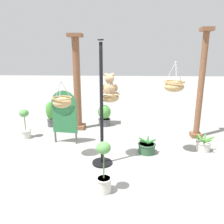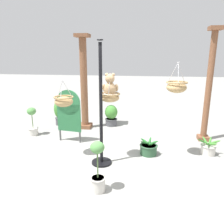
% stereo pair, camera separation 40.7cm
% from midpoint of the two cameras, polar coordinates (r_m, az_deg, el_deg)
% --- Properties ---
extents(ground_plane, '(40.00, 40.00, 0.00)m').
position_cam_midpoint_polar(ground_plane, '(5.04, 2.72, -12.78)').
color(ground_plane, gray).
extents(display_pole_central, '(0.44, 0.44, 2.62)m').
position_cam_midpoint_polar(display_pole_central, '(4.63, -0.32, -4.10)').
color(display_pole_central, black).
rests_on(display_pole_central, ground).
extents(hanging_basket_with_teddy, '(0.44, 0.44, 0.56)m').
position_cam_midpoint_polar(hanging_basket_with_teddy, '(4.69, 1.93, 3.94)').
color(hanging_basket_with_teddy, tan).
extents(teddy_bear, '(0.35, 0.32, 0.51)m').
position_cam_midpoint_polar(teddy_bear, '(4.68, 1.99, 6.64)').
color(teddy_bear, tan).
extents(hanging_basket_left_high, '(0.43, 0.43, 0.59)m').
position_cam_midpoint_polar(hanging_basket_left_high, '(4.90, -10.20, 2.84)').
color(hanging_basket_left_high, tan).
extents(hanging_basket_right_low, '(0.45, 0.45, 0.65)m').
position_cam_midpoint_polar(hanging_basket_right_low, '(4.98, 18.81, 6.31)').
color(hanging_basket_right_low, tan).
extents(greenhouse_pillar_left, '(0.31, 0.31, 3.01)m').
position_cam_midpoint_polar(greenhouse_pillar_left, '(6.43, 25.63, 5.54)').
color(greenhouse_pillar_left, brown).
rests_on(greenhouse_pillar_left, ground).
extents(greenhouse_pillar_right, '(0.42, 0.42, 2.92)m').
position_cam_midpoint_polar(greenhouse_pillar_right, '(6.90, -5.66, 7.10)').
color(greenhouse_pillar_right, brown).
rests_on(greenhouse_pillar_right, ground).
extents(potted_plant_fern_front, '(0.53, 0.46, 0.40)m').
position_cam_midpoint_polar(potted_plant_fern_front, '(5.87, 25.72, -8.54)').
color(potted_plant_fern_front, beige).
rests_on(potted_plant_fern_front, ground).
extents(potted_plant_flowering_red, '(0.29, 0.29, 0.93)m').
position_cam_midpoint_polar(potted_plant_flowering_red, '(3.88, -0.66, -15.00)').
color(potted_plant_flowering_red, beige).
rests_on(potted_plant_flowering_red, ground).
extents(potted_plant_bushy_green, '(0.29, 0.29, 0.84)m').
position_cam_midpoint_polar(potted_plant_bushy_green, '(7.52, -12.31, -0.03)').
color(potted_plant_bushy_green, '#4C4C51').
rests_on(potted_plant_bushy_green, ground).
extents(potted_plant_small_succulent, '(0.42, 0.42, 0.70)m').
position_cam_midpoint_polar(potted_plant_small_succulent, '(7.31, 1.38, -0.85)').
color(potted_plant_small_succulent, '#4C4C51').
rests_on(potted_plant_small_succulent, ground).
extents(potted_plant_conical_shrub, '(0.30, 0.30, 0.84)m').
position_cam_midpoint_polar(potted_plant_conical_shrub, '(6.77, -18.45, -2.65)').
color(potted_plant_conical_shrub, beige).
rests_on(potted_plant_conical_shrub, ground).
extents(potted_plant_trailing_ivy, '(0.44, 0.43, 0.39)m').
position_cam_midpoint_polar(potted_plant_trailing_ivy, '(5.41, 11.69, -9.34)').
color(potted_plant_trailing_ivy, '#2D5638').
rests_on(potted_plant_trailing_ivy, ground).
extents(display_sign_board, '(0.68, 0.13, 1.44)m').
position_cam_midpoint_polar(display_sign_board, '(5.90, -9.33, 0.07)').
color(display_sign_board, '#286B3D').
rests_on(display_sign_board, ground).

